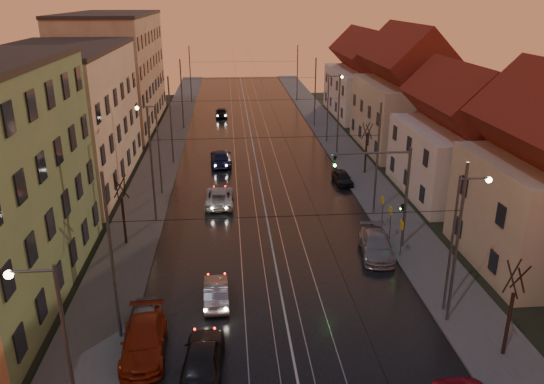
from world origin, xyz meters
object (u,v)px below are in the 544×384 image
object	(u,v)px
driving_car_0	(203,356)
parked_left_2	(144,340)
parked_right_1	(376,245)
parked_right_2	(342,178)
driving_car_1	(216,292)
driving_car_2	(219,197)
street_lamp_2	(154,141)
driving_car_3	(221,157)
parked_left_3	(144,323)
street_lamp_0	(58,343)
traffic_light_mast	(393,186)
street_lamp_3	(331,102)
driving_car_4	(222,112)
street_lamp_1	(459,231)

from	to	relation	value
driving_car_0	parked_left_2	bearing A→B (deg)	-23.86
parked_right_1	parked_right_2	world-z (taller)	parked_right_1
driving_car_1	parked_left_2	size ratio (longest dim) A/B	0.77
driving_car_2	parked_right_2	world-z (taller)	driving_car_2
street_lamp_2	driving_car_1	xyz separation A→B (m)	(5.33, -17.94, -4.24)
driving_car_2	driving_car_3	distance (m)	11.29
parked_left_3	street_lamp_0	bearing A→B (deg)	-106.78
parked_left_3	parked_right_2	distance (m)	26.70
street_lamp_2	parked_left_2	size ratio (longest dim) A/B	1.57
parked_right_2	street_lamp_2	bearing A→B (deg)	-179.32
traffic_light_mast	parked_right_1	bearing A→B (deg)	-138.90
street_lamp_3	driving_car_0	world-z (taller)	street_lamp_3
driving_car_2	driving_car_4	distance (m)	33.83
street_lamp_3	traffic_light_mast	distance (m)	28.03
traffic_light_mast	parked_right_2	distance (m)	13.92
street_lamp_0	driving_car_3	distance (m)	37.01
traffic_light_mast	driving_car_0	size ratio (longest dim) A/B	1.59
driving_car_3	driving_car_0	bearing A→B (deg)	87.10
street_lamp_0	street_lamp_3	distance (m)	47.62
driving_car_4	parked_left_2	size ratio (longest dim) A/B	0.82
street_lamp_0	street_lamp_3	xyz separation A→B (m)	(18.21, 44.00, 0.00)
street_lamp_1	street_lamp_2	world-z (taller)	same
driving_car_0	parked_right_2	size ratio (longest dim) A/B	1.27
driving_car_2	street_lamp_1	bearing A→B (deg)	127.66
driving_car_2	street_lamp_2	bearing A→B (deg)	-27.66
street_lamp_0	street_lamp_2	xyz separation A→B (m)	(0.00, 28.00, 0.00)
street_lamp_0	street_lamp_1	xyz separation A→B (m)	(18.21, 8.00, 0.00)
street_lamp_0	driving_car_4	distance (m)	59.31
street_lamp_0	parked_left_3	world-z (taller)	street_lamp_0
street_lamp_2	street_lamp_3	distance (m)	24.24
traffic_light_mast	parked_right_2	xyz separation A→B (m)	(-0.39, 13.33, -3.99)
driving_car_1	driving_car_3	bearing A→B (deg)	-92.11
driving_car_3	driving_car_1	bearing A→B (deg)	87.98
street_lamp_0	parked_left_2	bearing A→B (deg)	71.78
driving_car_2	traffic_light_mast	bearing A→B (deg)	142.97
traffic_light_mast	driving_car_2	size ratio (longest dim) A/B	1.44
driving_car_2	driving_car_3	size ratio (longest dim) A/B	0.95
street_lamp_2	traffic_light_mast	distance (m)	20.89
street_lamp_0	driving_car_1	distance (m)	12.15
street_lamp_2	driving_car_0	world-z (taller)	street_lamp_2
traffic_light_mast	parked_left_3	bearing A→B (deg)	-150.37
street_lamp_0	street_lamp_1	size ratio (longest dim) A/B	1.00
street_lamp_2	parked_right_2	distance (m)	17.29
street_lamp_0	street_lamp_2	bearing A→B (deg)	90.00
driving_car_3	traffic_light_mast	bearing A→B (deg)	118.00
driving_car_0	driving_car_2	world-z (taller)	driving_car_0
street_lamp_1	parked_left_3	size ratio (longest dim) A/B	1.97
street_lamp_2	driving_car_1	world-z (taller)	street_lamp_2
street_lamp_1	street_lamp_3	xyz separation A→B (m)	(0.00, 36.00, 0.00)
driving_car_0	street_lamp_0	bearing A→B (deg)	44.92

